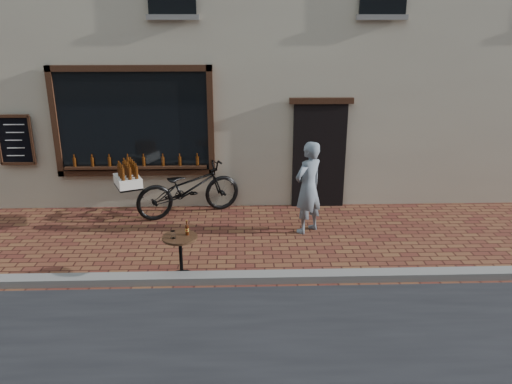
{
  "coord_description": "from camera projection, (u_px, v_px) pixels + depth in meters",
  "views": [
    {
      "loc": [
        0.24,
        -6.6,
        3.79
      ],
      "look_at": [
        0.5,
        1.2,
        1.1
      ],
      "focal_mm": 35.0,
      "sensor_mm": 36.0,
      "label": 1
    }
  ],
  "objects": [
    {
      "name": "kerb",
      "position": [
        225.0,
        278.0,
        7.63
      ],
      "size": [
        90.0,
        0.25,
        0.12
      ],
      "primitive_type": "cube",
      "color": "slate",
      "rests_on": "ground"
    },
    {
      "name": "pedestrian",
      "position": [
        308.0,
        188.0,
        9.2
      ],
      "size": [
        0.75,
        0.73,
        1.74
      ],
      "primitive_type": "imported",
      "rotation": [
        0.0,
        0.0,
        3.85
      ],
      "color": "slate",
      "rests_on": "ground"
    },
    {
      "name": "bistro_table",
      "position": [
        181.0,
        248.0,
        7.61
      ],
      "size": [
        0.54,
        0.54,
        0.93
      ],
      "color": "black",
      "rests_on": "ground"
    },
    {
      "name": "ground",
      "position": [
        225.0,
        288.0,
        7.46
      ],
      "size": [
        90.0,
        90.0,
        0.0
      ],
      "primitive_type": "plane",
      "color": "#55241B",
      "rests_on": "ground"
    },
    {
      "name": "cargo_bicycle",
      "position": [
        187.0,
        188.0,
        10.1
      ],
      "size": [
        2.57,
        1.64,
        1.22
      ],
      "rotation": [
        0.0,
        0.0,
        1.99
      ],
      "color": "black",
      "rests_on": "ground"
    }
  ]
}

